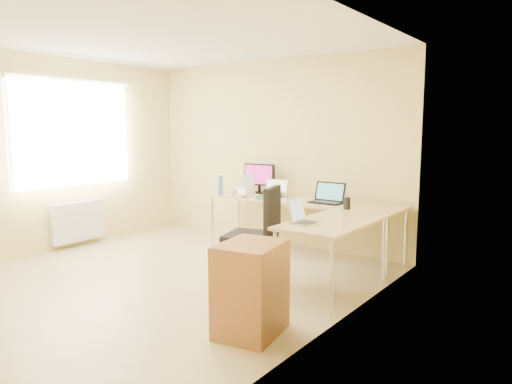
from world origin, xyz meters
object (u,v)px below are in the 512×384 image
Objects in this scene: desk_fan at (250,185)px; laptop_return at (305,214)px; laptop_center at (276,187)px; monitor at (259,178)px; desk_main at (301,227)px; laptop_black at (327,193)px; office_chair at (250,238)px; desk_return at (333,256)px; mug at (234,193)px; cabinet at (251,290)px; keyboard at (283,199)px; water_bottle at (220,185)px.

desk_fan reaches higher than laptop_return.
laptop_center is 1.13× the size of desk_fan.
monitor reaches higher than desk_fan.
desk_main is 1.02m from monitor.
laptop_black is 1.35m from office_chair.
desk_return is at bearing -51.73° from desk_fan.
laptop_black is 1.35× the size of laptop_return.
mug is 0.10× the size of office_chair.
cabinet is (1.73, -2.49, -0.58)m from monitor.
cabinet is at bearing -92.99° from desk_return.
keyboard is at bearing -50.74° from laptop_center.
desk_return is 4.41× the size of laptop_center.
desk_fan is (-1.25, 0.08, 0.00)m from laptop_black.
office_chair is at bearing -38.45° from water_bottle.
monitor reaches higher than cabinet.
water_bottle is 2.89m from cabinet.
desk_main is 1.00m from desk_fan.
monitor is at bearing 50.74° from laptop_return.
office_chair is at bearing 95.84° from laptop_return.
desk_return is 1.68× the size of cabinet.
water_bottle is at bearing 180.00° from mug.
keyboard is (0.62, -0.33, -0.20)m from monitor.
laptop_black is at bearing 15.72° from keyboard.
monitor is at bearing 125.93° from laptop_center.
cabinet is (1.79, -1.99, -0.42)m from mug.
desk_return is 2.03m from mug.
laptop_center is at bearing -32.26° from monitor.
mug reaches higher than desk_main.
laptop_black is 1.07× the size of keyboard.
mug is at bearing -159.88° from keyboard.
laptop_center is (0.46, -0.26, -0.07)m from monitor.
water_bottle reaches higher than desk_return.
mug is at bearing 121.49° from cabinet.
mug is at bearing 0.00° from water_bottle.
monitor reaches higher than office_chair.
monitor is at bearing 114.26° from cabinet.
laptop_black is at bearing 92.64° from cabinet.
laptop_return reaches higher than mug.
laptop_return is 1.10m from cabinet.
office_chair is at bearing -157.66° from desk_return.
water_bottle is at bearing 125.14° from cabinet.
desk_return is at bearing -36.87° from monitor.
monitor reaches higher than water_bottle.
desk_return is 3.21× the size of laptop_black.
desk_return is 2.63× the size of monitor.
monitor is 0.53m from mug.
desk_fan reaches higher than desk_main.
water_bottle is (-1.13, -0.30, 0.50)m from desk_main.
laptop_return reaches higher than cabinet.
cabinet is (1.11, -2.15, -0.38)m from keyboard.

